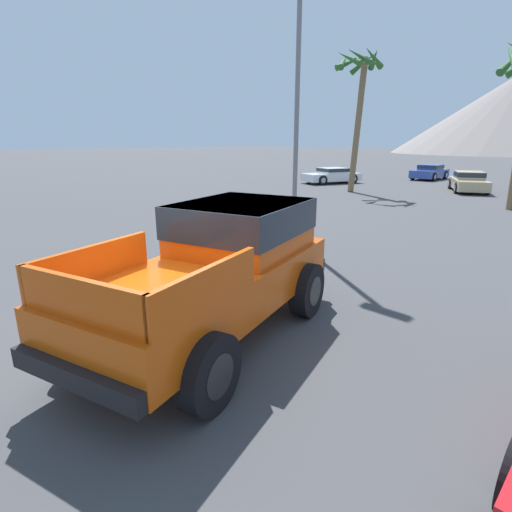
% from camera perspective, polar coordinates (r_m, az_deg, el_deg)
% --- Properties ---
extents(ground_plane, '(320.00, 320.00, 0.00)m').
position_cam_1_polar(ground_plane, '(6.69, -9.69, -11.05)').
color(ground_plane, '#424244').
extents(orange_pickup_truck, '(3.34, 5.45, 2.05)m').
position_cam_1_polar(orange_pickup_truck, '(6.42, -4.78, -0.86)').
color(orange_pickup_truck, '#CC4C0C').
rests_on(orange_pickup_truck, ground_plane).
extents(parked_car_blue, '(1.94, 4.05, 1.16)m').
position_cam_1_polar(parked_car_blue, '(35.84, 23.57, 10.96)').
color(parked_car_blue, '#334C9E').
rests_on(parked_car_blue, ground_plane).
extents(parked_car_tan, '(3.42, 4.50, 1.22)m').
position_cam_1_polar(parked_car_tan, '(28.19, 28.10, 9.39)').
color(parked_car_tan, tan).
rests_on(parked_car_tan, ground_plane).
extents(parked_car_white, '(3.25, 4.62, 1.11)m').
position_cam_1_polar(parked_car_white, '(30.50, 10.76, 11.28)').
color(parked_car_white, white).
rests_on(parked_car_white, ground_plane).
extents(street_lamp_post, '(0.90, 0.24, 8.95)m').
position_cam_1_polar(street_lamp_post, '(12.57, 6.06, 26.37)').
color(street_lamp_post, slate).
rests_on(street_lamp_post, ground_plane).
extents(palm_tree_tall, '(2.75, 2.69, 7.99)m').
position_cam_1_polar(palm_tree_tall, '(25.62, 14.42, 22.43)').
color(palm_tree_tall, brown).
rests_on(palm_tree_tall, ground_plane).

